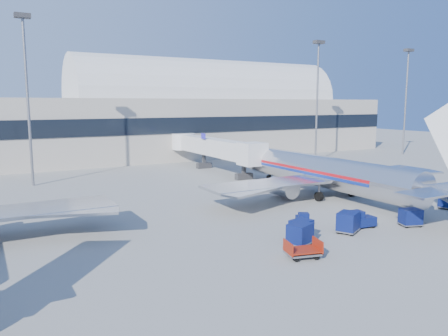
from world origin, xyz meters
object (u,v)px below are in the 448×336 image
mast_west (26,75)px  cart_open_red (303,252)px  mast_far_east (407,86)px  barrier_mid (411,188)px  jetbridge_near (210,147)px  tug_right (411,200)px  cart_train_a (348,222)px  airliner_main (331,173)px  cart_solo_far (447,201)px  cart_train_c (300,234)px  barrier_near (393,191)px  barrier_far (427,186)px  mast_east (318,83)px  cart_solo_near (411,217)px  cart_train_b (301,229)px  tug_lead (361,220)px  tug_left (303,220)px

mast_west → cart_open_red: size_ratio=8.11×
mast_far_east → barrier_mid: size_ratio=7.53×
jetbridge_near → barrier_mid: size_ratio=9.17×
tug_right → cart_train_a: bearing=-156.0°
mast_west → cart_train_a: 44.96m
airliner_main → mast_west: size_ratio=1.65×
cart_train_a → cart_solo_far: bearing=-22.2°
cart_train_a → cart_train_c: bearing=159.3°
barrier_near → barrier_far: same height
mast_east → cart_solo_near: (-22.32, -38.46, -13.94)m
cart_train_b → tug_lead: bearing=-13.5°
mast_west → tug_right: size_ratio=9.42×
mast_far_east → tug_left: size_ratio=9.66×
mast_west → barrier_far: (44.60, -28.00, -14.34)m
mast_east → cart_open_red: mast_east is taller
barrier_near → tug_lead: tug_lead is taller
tug_left → barrier_mid: bearing=-44.9°
jetbridge_near → tug_right: 35.00m
cart_solo_far → cart_train_c: bearing=172.4°
mast_east → tug_right: mast_east is taller
cart_train_a → cart_solo_near: 6.59m
jetbridge_near → cart_train_c: (-12.16, -38.58, -2.99)m
airliner_main → cart_train_c: 19.15m
jetbridge_near → barrier_far: size_ratio=9.17×
barrier_far → barrier_mid: bearing=180.0°
barrier_far → cart_open_red: barrier_far is taller
barrier_near → tug_right: (-3.57, -5.36, 0.22)m
airliner_main → cart_solo_near: size_ratio=17.18×
cart_train_a → cart_open_red: bearing=175.1°
tug_left → cart_solo_near: bearing=-87.7°
tug_lead → cart_train_b: 6.84m
barrier_far → cart_train_b: bearing=-162.9°
barrier_mid → tug_lead: 19.91m
mast_east → barrier_far: size_ratio=7.53×
mast_west → barrier_mid: 51.92m
mast_east → tug_lead: bearing=-126.1°
airliner_main → cart_train_a: (-8.78, -11.65, -1.97)m
barrier_far → cart_train_b: cart_train_b is taller
mast_west → barrier_far: 54.58m
airliner_main → mast_east: (20.00, 25.49, 11.87)m
mast_west → barrier_near: size_ratio=7.53×
mast_far_east → cart_open_red: (-61.18, -40.14, -14.32)m
jetbridge_near → tug_right: (6.83, -34.17, -3.26)m
cart_train_c → cart_solo_far: size_ratio=1.22×
jetbridge_near → tug_right: bearing=-78.7°
mast_east → cart_train_c: size_ratio=9.44×
mast_east → cart_solo_far: 40.67m
jetbridge_near → tug_lead: jetbridge_near is taller
jetbridge_near → barrier_far: jetbridge_near is taller
tug_right → cart_train_b: 18.22m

